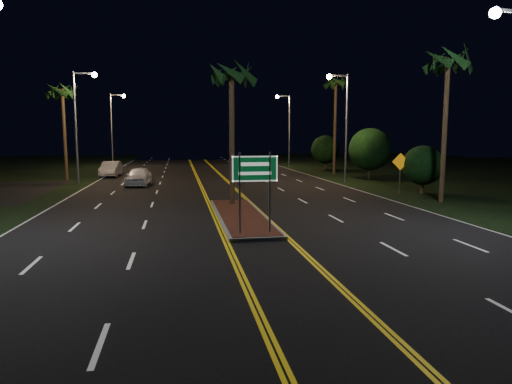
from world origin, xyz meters
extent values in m
plane|color=black|center=(0.00, 0.00, 0.00)|extent=(120.00, 120.00, 0.00)
cube|color=gray|center=(0.00, 7.00, 0.07)|extent=(2.25, 10.25, 0.15)
cube|color=#592819|center=(0.00, 7.00, 0.16)|extent=(2.00, 10.00, 0.02)
cylinder|color=gray|center=(-0.60, 2.80, 1.75)|extent=(0.08, 0.08, 3.20)
cylinder|color=gray|center=(0.60, 2.80, 1.75)|extent=(0.08, 0.08, 3.20)
cube|color=#07471E|center=(0.00, 2.80, 2.70)|extent=(1.80, 0.04, 1.00)
cube|color=white|center=(0.00, 2.77, 2.70)|extent=(1.80, 0.01, 1.00)
cylinder|color=gray|center=(-11.00, 24.00, 4.50)|extent=(0.18, 0.18, 9.00)
cube|color=gray|center=(-10.20, 24.00, 8.85)|extent=(1.60, 0.12, 0.12)
sphere|color=#F7B56F|center=(-9.40, 24.00, 8.75)|extent=(0.44, 0.44, 0.44)
cylinder|color=gray|center=(-11.00, 44.00, 4.50)|extent=(0.18, 0.18, 9.00)
cube|color=gray|center=(-10.20, 44.00, 8.85)|extent=(1.60, 0.12, 0.12)
sphere|color=#F7B56F|center=(-9.40, 44.00, 8.75)|extent=(0.44, 0.44, 0.44)
sphere|color=white|center=(9.40, 2.00, 8.75)|extent=(0.44, 0.44, 0.44)
cylinder|color=gray|center=(11.00, 22.00, 4.50)|extent=(0.18, 0.18, 9.00)
cube|color=gray|center=(10.20, 22.00, 8.85)|extent=(1.60, 0.12, 0.12)
sphere|color=#F7B56F|center=(9.40, 22.00, 8.75)|extent=(0.44, 0.44, 0.44)
cylinder|color=gray|center=(11.00, 42.00, 4.50)|extent=(0.18, 0.18, 9.00)
cube|color=gray|center=(10.20, 42.00, 8.85)|extent=(1.60, 0.12, 0.12)
sphere|color=#F7B56F|center=(9.40, 42.00, 8.75)|extent=(0.44, 0.44, 0.44)
cylinder|color=#382819|center=(0.00, 10.50, 3.75)|extent=(0.28, 0.28, 7.50)
cylinder|color=#382819|center=(-12.80, 28.00, 4.00)|extent=(0.28, 0.28, 8.00)
cylinder|color=#382819|center=(12.50, 10.00, 4.25)|extent=(0.28, 0.28, 8.50)
cylinder|color=#382819|center=(12.80, 30.00, 4.75)|extent=(0.28, 0.28, 9.50)
cylinder|color=#382819|center=(13.50, 14.00, 0.45)|extent=(0.24, 0.24, 0.90)
sphere|color=black|center=(13.50, 14.00, 1.95)|extent=(2.70, 2.70, 2.70)
cylinder|color=#382819|center=(14.00, 24.00, 0.63)|extent=(0.24, 0.24, 1.26)
sphere|color=black|center=(14.00, 24.00, 2.73)|extent=(3.78, 3.78, 3.78)
cylinder|color=#382819|center=(13.80, 36.00, 0.54)|extent=(0.24, 0.24, 1.08)
sphere|color=black|center=(13.80, 36.00, 2.34)|extent=(3.24, 3.24, 3.24)
imported|color=white|center=(-6.12, 22.56, 0.85)|extent=(2.59, 5.24, 1.69)
imported|color=silver|center=(-9.43, 31.19, 0.85)|extent=(2.41, 5.19, 1.70)
cylinder|color=gray|center=(11.92, 14.14, 1.21)|extent=(0.07, 0.07, 2.43)
cube|color=orange|center=(11.92, 14.12, 2.21)|extent=(1.17, 0.09, 1.17)
camera|label=1|loc=(-2.93, -14.72, 4.01)|focal=32.00mm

